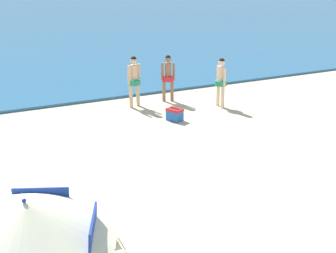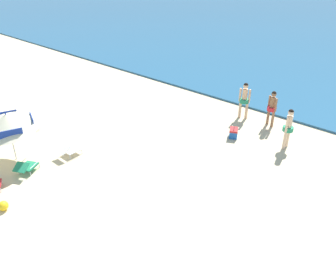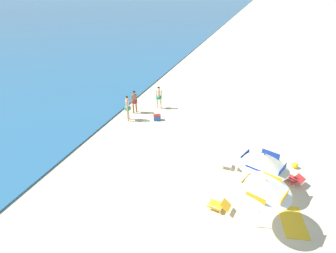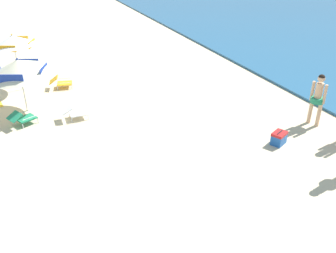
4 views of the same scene
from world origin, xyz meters
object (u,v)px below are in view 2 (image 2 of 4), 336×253
Objects in this scene: lounge_chair_under_umbrella at (69,150)px; lounge_chair_facing_sea at (26,126)px; beach_ball at (3,206)px; lounge_chair_beside_umbrella at (26,167)px; beach_umbrella_striped_main at (7,121)px; person_standing_near_shore at (289,126)px; person_standing_beside at (272,106)px; cooler_box at (234,133)px; person_wading_in at (245,98)px.

lounge_chair_under_umbrella is 0.91× the size of lounge_chair_facing_sea.
lounge_chair_beside_umbrella is at bearing 129.67° from beach_ball.
lounge_chair_under_umbrella is at bearing 82.27° from lounge_chair_beside_umbrella.
lounge_chair_beside_umbrella is (1.17, -0.21, -1.42)m from beach_umbrella_striped_main.
person_standing_beside is at bearing 133.68° from person_standing_near_shore.
cooler_box is at bearing -163.82° from person_standing_near_shore.
person_standing_near_shore is at bearing 16.18° from cooler_box.
lounge_chair_facing_sea is 11.19m from person_standing_beside.
person_standing_beside reaches higher than beach_ball.
lounge_chair_under_umbrella is 8.89m from person_standing_near_shore.
person_wading_in reaches higher than lounge_chair_facing_sea.
person_standing_near_shore is 0.97× the size of person_wading_in.
beach_umbrella_striped_main is at bearing -119.36° from person_wading_in.
beach_umbrella_striped_main is 2.50m from lounge_chair_under_umbrella.
person_standing_beside is 1.37m from person_wading_in.
person_wading_in reaches higher than person_standing_beside.
lounge_chair_under_umbrella is 6.99m from cooler_box.
lounge_chair_under_umbrella is 0.50× the size of person_wading_in.
person_wading_in is at bearing 76.42° from beach_ball.
lounge_chair_facing_sea is 0.58× the size of person_standing_beside.
lounge_chair_beside_umbrella is at bearing -97.73° from lounge_chair_under_umbrella.
person_wading_in reaches higher than beach_ball.
beach_umbrella_striped_main is 1.78× the size of person_wading_in.
person_standing_near_shore is 2.92× the size of cooler_box.
lounge_chair_beside_umbrella is 10.02m from person_wading_in.
lounge_chair_under_umbrella is 3.21m from lounge_chair_facing_sea.
lounge_chair_under_umbrella is 0.88× the size of lounge_chair_beside_umbrella.
lounge_chair_beside_umbrella is 2.02m from beach_ball.
lounge_chair_facing_sea is at bearing -132.60° from person_wading_in.
cooler_box is at bearing -109.93° from person_standing_beside.
beach_ball is at bearing -37.70° from lounge_chair_facing_sea.
cooler_box is (5.68, 7.05, -1.49)m from beach_umbrella_striped_main.
person_standing_beside is at bearing 69.96° from beach_ball.
person_wading_in is at bearing 47.40° from lounge_chair_facing_sea.
person_wading_in is at bearing 153.96° from person_standing_near_shore.
cooler_box is at bearing 69.93° from beach_ball.
beach_umbrella_striped_main is at bearing 169.61° from lounge_chair_beside_umbrella.
beach_umbrella_striped_main is 1.85× the size of person_standing_near_shore.
person_wading_in is (3.89, 9.20, 0.77)m from lounge_chair_beside_umbrella.
lounge_chair_under_umbrella is 0.51× the size of person_standing_near_shore.
lounge_chair_under_umbrella is 9.11m from person_standing_beside.
lounge_chair_beside_umbrella is 3.45m from lounge_chair_facing_sea.
cooler_box is at bearing 36.42° from lounge_chair_facing_sea.
person_standing_beside is 11.58m from beach_ball.
person_standing_near_shore is (6.38, 6.14, 0.74)m from lounge_chair_under_umbrella.
beach_umbrella_striped_main is 11.15m from person_standing_beside.
lounge_chair_facing_sea is 0.55× the size of person_wading_in.
lounge_chair_under_umbrella is at bearing -136.07° from person_standing_near_shore.
beach_ball is (1.06, -3.28, -0.11)m from lounge_chair_under_umbrella.
lounge_chair_under_umbrella is 1.74m from lounge_chair_beside_umbrella.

